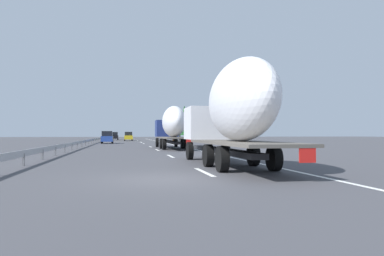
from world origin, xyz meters
TOP-DOWN VIEW (x-y plane):
  - ground_plane at (40.00, 0.00)m, footprint 260.00×260.00m
  - lane_stripe_0 at (2.00, -1.80)m, footprint 3.20×0.20m
  - lane_stripe_1 at (12.34, -1.80)m, footprint 3.20×0.20m
  - lane_stripe_2 at (21.89, -1.80)m, footprint 3.20×0.20m
  - lane_stripe_3 at (30.69, -1.80)m, footprint 3.20×0.20m
  - lane_stripe_4 at (44.64, -1.80)m, footprint 3.20×0.20m
  - lane_stripe_5 at (54.72, -1.80)m, footprint 3.20×0.20m
  - lane_stripe_6 at (51.23, -1.80)m, footprint 3.20×0.20m
  - lane_stripe_7 at (72.00, -1.80)m, footprint 3.20×0.20m
  - lane_stripe_8 at (68.50, -1.80)m, footprint 3.20×0.20m
  - lane_stripe_9 at (97.09, -1.80)m, footprint 3.20×0.20m
  - edge_line_right at (45.00, -5.50)m, footprint 110.00×0.20m
  - truck_lead at (24.97, -3.60)m, footprint 13.45×2.55m
  - truck_trailing at (3.99, -3.60)m, footprint 13.09×2.55m
  - car_black_suv at (78.91, 3.48)m, footprint 4.35×1.90m
  - car_yellow_coupe at (67.79, 0.22)m, footprint 4.68×1.80m
  - car_blue_sedan at (46.10, 3.82)m, footprint 4.19×1.80m
  - road_sign at (50.83, -6.70)m, footprint 0.10×0.90m
  - tree_0 at (70.32, -10.54)m, footprint 2.44×2.44m
  - tree_1 at (81.77, -9.75)m, footprint 3.39×3.39m
  - tree_2 at (73.90, -12.10)m, footprint 2.96×2.96m
  - tree_3 at (66.00, -9.99)m, footprint 3.34×3.34m
  - tree_4 at (57.87, -10.49)m, footprint 3.78×3.78m
  - tree_5 at (66.53, -9.51)m, footprint 4.00×4.00m
  - guardrail_median at (43.00, 6.00)m, footprint 94.00×0.10m

SIDE VIEW (x-z plane):
  - ground_plane at x=40.00m, z-range 0.00..0.00m
  - lane_stripe_0 at x=2.00m, z-range 0.00..0.01m
  - lane_stripe_1 at x=12.34m, z-range 0.00..0.01m
  - lane_stripe_2 at x=21.89m, z-range 0.00..0.01m
  - lane_stripe_3 at x=30.69m, z-range 0.00..0.01m
  - lane_stripe_4 at x=44.64m, z-range 0.00..0.01m
  - lane_stripe_5 at x=54.72m, z-range 0.00..0.01m
  - lane_stripe_6 at x=51.23m, z-range 0.00..0.01m
  - lane_stripe_7 at x=72.00m, z-range 0.00..0.01m
  - lane_stripe_8 at x=68.50m, z-range 0.00..0.01m
  - lane_stripe_9 at x=97.09m, z-range 0.00..0.01m
  - edge_line_right at x=45.00m, z-range 0.00..0.01m
  - guardrail_median at x=43.00m, z-range 0.20..0.96m
  - car_blue_sedan at x=46.10m, z-range -0.01..1.94m
  - car_yellow_coupe at x=67.79m, z-range 0.00..1.94m
  - car_black_suv at x=78.91m, z-range 0.00..1.95m
  - road_sign at x=50.83m, z-range 0.58..3.57m
  - truck_lead at x=24.97m, z-range 0.28..4.58m
  - truck_trailing at x=3.99m, z-range 0.27..5.02m
  - tree_2 at x=73.90m, z-range 0.65..5.61m
  - tree_1 at x=81.77m, z-range 0.90..6.35m
  - tree_4 at x=57.87m, z-range 0.63..7.70m
  - tree_5 at x=66.53m, z-range 0.97..7.45m
  - tree_3 at x=66.00m, z-range 0.96..7.94m
  - tree_0 at x=70.32m, z-range 0.86..8.07m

